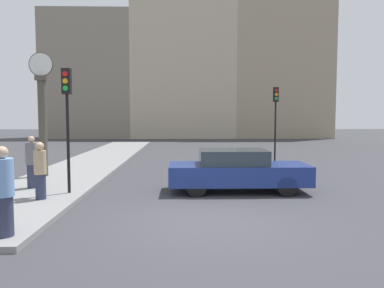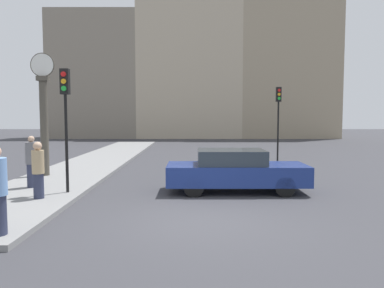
# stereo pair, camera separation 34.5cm
# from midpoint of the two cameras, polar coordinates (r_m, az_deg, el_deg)

# --- Properties ---
(ground_plane) EXTENTS (120.00, 120.00, 0.00)m
(ground_plane) POSITION_cam_midpoint_polar(r_m,az_deg,el_deg) (8.92, 1.07, -11.66)
(ground_plane) COLOR #38383D
(sidewalk_corner) EXTENTS (3.25, 26.74, 0.13)m
(sidewalk_corner) POSITION_cam_midpoint_polar(r_m,az_deg,el_deg) (20.63, -14.74, -2.46)
(sidewalk_corner) COLOR gray
(sidewalk_corner) RESTS_ON ground_plane
(building_row) EXTENTS (31.34, 5.00, 18.68)m
(building_row) POSITION_cam_midpoint_polar(r_m,az_deg,el_deg) (42.37, 0.57, 12.29)
(building_row) COLOR gray
(building_row) RESTS_ON ground_plane
(sedan_car) EXTENTS (4.46, 1.70, 1.37)m
(sedan_car) POSITION_cam_midpoint_polar(r_m,az_deg,el_deg) (12.17, 6.07, -4.02)
(sedan_car) COLOR navy
(sedan_car) RESTS_ON ground_plane
(traffic_light_near) EXTENTS (0.26, 0.24, 3.72)m
(traffic_light_near) POSITION_cam_midpoint_polar(r_m,az_deg,el_deg) (11.83, -19.30, 5.74)
(traffic_light_near) COLOR black
(traffic_light_near) RESTS_ON sidewalk_corner
(traffic_light_far) EXTENTS (0.26, 0.24, 3.94)m
(traffic_light_far) POSITION_cam_midpoint_polar(r_m,az_deg,el_deg) (20.09, 12.14, 5.26)
(traffic_light_far) COLOR black
(traffic_light_far) RESTS_ON ground_plane
(street_clock) EXTENTS (0.92, 0.39, 4.73)m
(street_clock) POSITION_cam_midpoint_polar(r_m,az_deg,el_deg) (15.52, -22.43, 4.18)
(street_clock) COLOR #4C473D
(street_clock) RESTS_ON sidewalk_corner
(pedestrian_grey_jacket) EXTENTS (0.38, 0.38, 1.67)m
(pedestrian_grey_jacket) POSITION_cam_midpoint_polar(r_m,az_deg,el_deg) (13.15, -23.88, -2.57)
(pedestrian_grey_jacket) COLOR #2D334C
(pedestrian_grey_jacket) RESTS_ON sidewalk_corner
(pedestrian_blue_stripe) EXTENTS (0.40, 0.40, 1.75)m
(pedestrian_blue_stripe) POSITION_cam_midpoint_polar(r_m,az_deg,el_deg) (8.16, -27.93, -6.49)
(pedestrian_blue_stripe) COLOR #2D334C
(pedestrian_blue_stripe) RESTS_ON sidewalk_corner
(pedestrian_tan_coat) EXTENTS (0.33, 0.33, 1.60)m
(pedestrian_tan_coat) POSITION_cam_midpoint_polar(r_m,az_deg,el_deg) (11.30, -22.94, -3.73)
(pedestrian_tan_coat) COLOR #2D334C
(pedestrian_tan_coat) RESTS_ON sidewalk_corner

